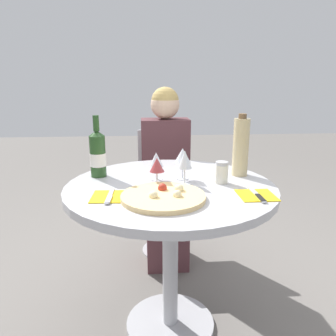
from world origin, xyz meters
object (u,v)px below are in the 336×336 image
at_px(chair_behind_diner, 165,192).
at_px(wine_bottle, 98,154).
at_px(pizza_large, 164,196).
at_px(tall_carafe, 241,147).
at_px(seated_diner, 166,183).
at_px(dining_table, 170,213).

distance_m(chair_behind_diner, wine_bottle, 0.90).
bearing_deg(pizza_large, tall_carafe, 38.01).
bearing_deg(seated_diner, chair_behind_diner, -90.00).
height_order(pizza_large, wine_bottle, wine_bottle).
bearing_deg(pizza_large, wine_bottle, 130.78).
relative_size(dining_table, wine_bottle, 3.19).
distance_m(dining_table, pizza_large, 0.25).
xyz_separation_m(pizza_large, tall_carafe, (0.41, 0.32, 0.14)).
relative_size(pizza_large, wine_bottle, 1.14).
bearing_deg(dining_table, wine_bottle, 154.78).
xyz_separation_m(chair_behind_diner, tall_carafe, (0.33, -0.71, 0.48)).
bearing_deg(tall_carafe, seated_diner, 119.98).
bearing_deg(seated_diner, tall_carafe, 119.98).
bearing_deg(tall_carafe, dining_table, -160.37).
height_order(dining_table, wine_bottle, wine_bottle).
height_order(pizza_large, tall_carafe, tall_carafe).
xyz_separation_m(seated_diner, pizza_large, (-0.07, -0.90, 0.23)).
xyz_separation_m(seated_diner, tall_carafe, (0.33, -0.58, 0.37)).
height_order(wine_bottle, tall_carafe, tall_carafe).
relative_size(seated_diner, pizza_large, 3.46).
xyz_separation_m(chair_behind_diner, wine_bottle, (-0.38, -0.68, 0.45)).
relative_size(chair_behind_diner, pizza_large, 2.56).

